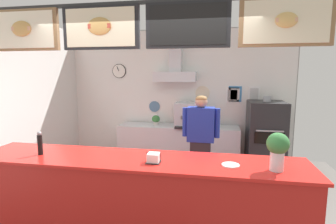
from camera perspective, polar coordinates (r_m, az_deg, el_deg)
name	(u,v)px	position (r m, az deg, el deg)	size (l,w,h in m)	color
back_wall_assembly	(177,94)	(5.53, 1.83, 3.94)	(4.71, 2.82, 2.83)	gray
service_counter	(137,205)	(3.06, -6.69, -19.19)	(3.53, 0.70, 1.05)	red
back_prep_counter	(178,147)	(5.49, 2.18, -7.54)	(2.41, 0.56, 0.88)	silver
pizza_oven	(265,139)	(5.31, 20.03, -5.50)	(0.65, 0.76, 1.52)	#232326
shop_worker	(201,144)	(4.12, 6.97, -6.84)	(0.56, 0.23, 1.60)	#232328
espresso_machine	(189,115)	(5.29, 4.61, -0.60)	(0.56, 0.52, 0.48)	#B7BABF
potted_thyme	(156,119)	(5.48, -2.61, -1.60)	(0.17, 0.17, 0.19)	beige
potted_rosemary	(207,120)	(5.33, 8.36, -1.77)	(0.16, 0.16, 0.21)	#4C4C51
napkin_holder	(154,158)	(2.70, -3.11, -9.85)	(0.14, 0.14, 0.11)	#262628
pepper_grinder	(40,143)	(3.24, -25.69, -6.03)	(0.05, 0.05, 0.26)	black
condiment_plate	(231,165)	(2.69, 13.22, -10.96)	(0.17, 0.17, 0.01)	white
basil_vase	(278,149)	(2.63, 22.36, -7.41)	(0.20, 0.20, 0.35)	silver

